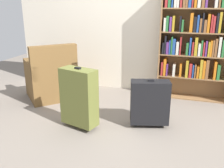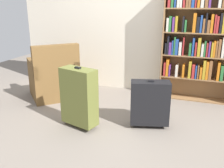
{
  "view_description": "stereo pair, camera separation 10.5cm",
  "coord_description": "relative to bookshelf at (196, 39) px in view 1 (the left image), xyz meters",
  "views": [
    {
      "loc": [
        0.81,
        -2.56,
        1.49
      ],
      "look_at": [
        -0.05,
        0.22,
        0.55
      ],
      "focal_mm": 40.49,
      "sensor_mm": 36.0,
      "label": 1
    },
    {
      "loc": [
        0.91,
        -2.53,
        1.49
      ],
      "look_at": [
        -0.05,
        0.22,
        0.55
      ],
      "focal_mm": 40.49,
      "sensor_mm": 36.0,
      "label": 2
    }
  ],
  "objects": [
    {
      "name": "armchair",
      "position": [
        -2.17,
        -0.66,
        -0.65
      ],
      "size": [
        0.99,
        0.99,
        0.9
      ],
      "color": "brown",
      "rests_on": "ground"
    },
    {
      "name": "ground_plane",
      "position": [
        -0.88,
        -1.53,
        -0.97
      ],
      "size": [
        7.98,
        7.98,
        0.0
      ],
      "primitive_type": "plane",
      "color": "slate"
    },
    {
      "name": "suitcase_black",
      "position": [
        -0.49,
        -1.19,
        -0.65
      ],
      "size": [
        0.51,
        0.32,
        0.61
      ],
      "color": "black",
      "rests_on": "ground"
    },
    {
      "name": "bookshelf",
      "position": [
        0.0,
        0.0,
        0.0
      ],
      "size": [
        1.08,
        0.25,
        1.75
      ],
      "color": "olive",
      "rests_on": "ground"
    },
    {
      "name": "suitcase_olive",
      "position": [
        -1.3,
        -1.48,
        -0.57
      ],
      "size": [
        0.49,
        0.32,
        0.77
      ],
      "color": "brown",
      "rests_on": "ground"
    },
    {
      "name": "mug",
      "position": [
        -1.65,
        -0.83,
        -0.92
      ],
      "size": [
        0.12,
        0.08,
        0.1
      ],
      "color": "#1E7F4C",
      "rests_on": "ground"
    },
    {
      "name": "back_wall",
      "position": [
        -0.88,
        0.19,
        0.33
      ],
      "size": [
        4.56,
        0.1,
        2.6
      ],
      "primitive_type": "cube",
      "color": "beige",
      "rests_on": "ground"
    }
  ]
}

